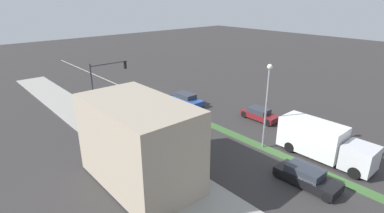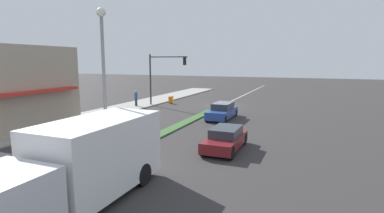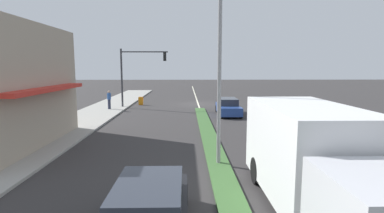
{
  "view_description": "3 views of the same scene",
  "coord_description": "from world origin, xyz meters",
  "px_view_note": "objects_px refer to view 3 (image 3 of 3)",
  "views": [
    {
      "loc": [
        20.14,
        33.9,
        12.58
      ],
      "look_at": [
        0.86,
        11.95,
        1.72
      ],
      "focal_mm": 28.0,
      "sensor_mm": 36.0,
      "label": 1
    },
    {
      "loc": [
        -9.48,
        32.25,
        4.98
      ],
      "look_at": [
        -0.57,
        10.46,
        1.39
      ],
      "focal_mm": 28.0,
      "sensor_mm": 36.0,
      "label": 2
    },
    {
      "loc": [
        1.32,
        32.18,
        3.98
      ],
      "look_at": [
        0.88,
        10.86,
        1.15
      ],
      "focal_mm": 28.0,
      "sensor_mm": 36.0,
      "label": 3
    }
  ],
  "objects_px": {
    "street_lamp": "(220,46)",
    "sedan_maroon": "(302,129)",
    "traffic_signal_main": "(136,68)",
    "coupe_blue": "(228,107)",
    "pedestrian": "(109,99)",
    "delivery_truck": "(317,161)",
    "warning_aframe_sign": "(141,101)"
  },
  "relations": [
    {
      "from": "street_lamp",
      "to": "sedan_maroon",
      "type": "relative_size",
      "value": 1.84
    },
    {
      "from": "traffic_signal_main",
      "to": "coupe_blue",
      "type": "xyz_separation_m",
      "value": [
        -8.32,
        4.54,
        -3.25
      ]
    },
    {
      "from": "pedestrian",
      "to": "delivery_truck",
      "type": "bearing_deg",
      "value": 118.12
    },
    {
      "from": "traffic_signal_main",
      "to": "coupe_blue",
      "type": "relative_size",
      "value": 1.26
    },
    {
      "from": "traffic_signal_main",
      "to": "warning_aframe_sign",
      "type": "bearing_deg",
      "value": -91.34
    },
    {
      "from": "traffic_signal_main",
      "to": "pedestrian",
      "type": "relative_size",
      "value": 3.3
    },
    {
      "from": "warning_aframe_sign",
      "to": "sedan_maroon",
      "type": "distance_m",
      "value": 19.05
    },
    {
      "from": "traffic_signal_main",
      "to": "pedestrian",
      "type": "distance_m",
      "value": 4.06
    },
    {
      "from": "street_lamp",
      "to": "pedestrian",
      "type": "height_order",
      "value": "street_lamp"
    },
    {
      "from": "coupe_blue",
      "to": "sedan_maroon",
      "type": "bearing_deg",
      "value": 107.58
    },
    {
      "from": "pedestrian",
      "to": "street_lamp",
      "type": "bearing_deg",
      "value": 118.1
    },
    {
      "from": "pedestrian",
      "to": "delivery_truck",
      "type": "xyz_separation_m",
      "value": [
        -10.6,
        19.85,
        0.45
      ]
    },
    {
      "from": "warning_aframe_sign",
      "to": "coupe_blue",
      "type": "height_order",
      "value": "coupe_blue"
    },
    {
      "from": "traffic_signal_main",
      "to": "warning_aframe_sign",
      "type": "height_order",
      "value": "traffic_signal_main"
    },
    {
      "from": "warning_aframe_sign",
      "to": "coupe_blue",
      "type": "distance_m",
      "value": 10.63
    },
    {
      "from": "street_lamp",
      "to": "delivery_truck",
      "type": "height_order",
      "value": "street_lamp"
    },
    {
      "from": "warning_aframe_sign",
      "to": "sedan_maroon",
      "type": "bearing_deg",
      "value": 125.54
    },
    {
      "from": "warning_aframe_sign",
      "to": "sedan_maroon",
      "type": "relative_size",
      "value": 0.21
    },
    {
      "from": "street_lamp",
      "to": "coupe_blue",
      "type": "distance_m",
      "value": 13.74
    },
    {
      "from": "street_lamp",
      "to": "warning_aframe_sign",
      "type": "relative_size",
      "value": 8.8
    },
    {
      "from": "sedan_maroon",
      "to": "pedestrian",
      "type": "bearing_deg",
      "value": -41.01
    },
    {
      "from": "traffic_signal_main",
      "to": "warning_aframe_sign",
      "type": "xyz_separation_m",
      "value": [
        -0.05,
        -2.12,
        -3.47
      ]
    },
    {
      "from": "traffic_signal_main",
      "to": "delivery_truck",
      "type": "distance_m",
      "value": 23.25
    },
    {
      "from": "sedan_maroon",
      "to": "warning_aframe_sign",
      "type": "bearing_deg",
      "value": -54.46
    },
    {
      "from": "delivery_truck",
      "to": "coupe_blue",
      "type": "height_order",
      "value": "delivery_truck"
    },
    {
      "from": "delivery_truck",
      "to": "pedestrian",
      "type": "bearing_deg",
      "value": -61.88
    },
    {
      "from": "traffic_signal_main",
      "to": "pedestrian",
      "type": "bearing_deg",
      "value": 37.12
    },
    {
      "from": "traffic_signal_main",
      "to": "sedan_maroon",
      "type": "relative_size",
      "value": 1.4
    },
    {
      "from": "pedestrian",
      "to": "sedan_maroon",
      "type": "height_order",
      "value": "pedestrian"
    },
    {
      "from": "delivery_truck",
      "to": "warning_aframe_sign",
      "type": "bearing_deg",
      "value": -70.75
    },
    {
      "from": "street_lamp",
      "to": "warning_aframe_sign",
      "type": "height_order",
      "value": "street_lamp"
    },
    {
      "from": "street_lamp",
      "to": "coupe_blue",
      "type": "relative_size",
      "value": 1.66
    }
  ]
}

